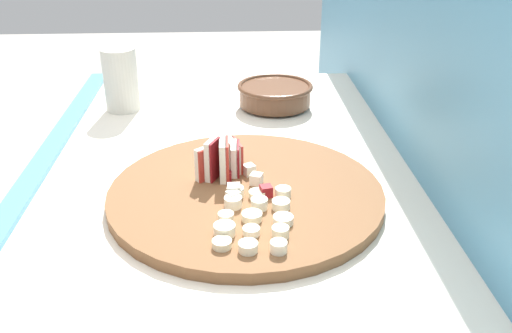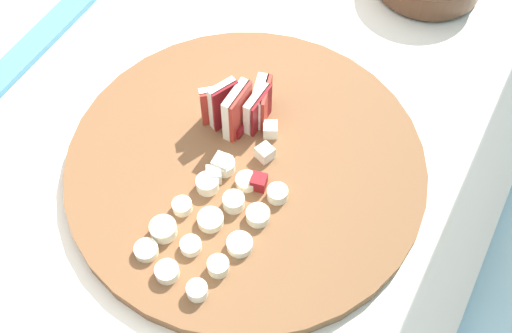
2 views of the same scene
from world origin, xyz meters
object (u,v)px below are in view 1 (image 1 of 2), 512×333
Objects in this scene: banana_slice_rows at (254,216)px; ceramic_bowl at (275,94)px; apple_wedge_fan at (224,159)px; small_jar at (121,80)px; cutting_board at (246,194)px; apple_dice_pile at (245,185)px.

banana_slice_rows is 1.03× the size of ceramic_bowl.
ceramic_bowl is (-0.36, 0.11, -0.02)m from apple_wedge_fan.
banana_slice_rows is at bearing 16.11° from apple_wedge_fan.
apple_wedge_fan is 0.43m from small_jar.
apple_wedge_fan is 0.48× the size of ceramic_bowl.
ceramic_bowl is at bearing 162.71° from apple_wedge_fan.
ceramic_bowl reaches higher than cutting_board.
apple_dice_pile is at bearing -44.28° from cutting_board.
apple_wedge_fan reaches higher than cutting_board.
apple_wedge_fan reaches higher than ceramic_bowl.
apple_wedge_fan is at bearing 31.47° from small_jar.
cutting_board is 2.57× the size of ceramic_bowl.
ceramic_bowl is (-0.51, 0.07, 0.00)m from banana_slice_rows.
apple_dice_pile is at bearing -11.10° from ceramic_bowl.
ceramic_bowl is at bearing 89.95° from small_jar.
cutting_board is 3.82× the size of apple_dice_pile.
apple_dice_pile reaches higher than banana_slice_rows.
cutting_board is at bearing 33.52° from apple_wedge_fan.
apple_dice_pile is at bearing -173.89° from banana_slice_rows.
ceramic_bowl is at bearing 169.09° from cutting_board.
banana_slice_rows is at bearing -8.07° from ceramic_bowl.
cutting_board is 0.02m from apple_dice_pile.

